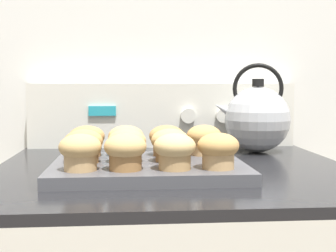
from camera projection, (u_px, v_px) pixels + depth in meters
name	position (u px, v px, depth m)	size (l,w,h in m)	color
wall_back	(161.00, 44.00, 1.32)	(8.00, 0.05, 2.40)	silver
control_panel	(163.00, 115.00, 1.29)	(0.72, 0.07, 0.17)	silver
muffin_pan	(148.00, 168.00, 0.90)	(0.37, 0.28, 0.02)	#4C4C51
muffin_r0_c0	(80.00, 151.00, 0.81)	(0.07, 0.07, 0.06)	tan
muffin_r0_c1	(125.00, 151.00, 0.81)	(0.07, 0.07, 0.06)	olive
muffin_r0_c2	(175.00, 150.00, 0.82)	(0.07, 0.07, 0.06)	tan
muffin_r0_c3	(218.00, 150.00, 0.83)	(0.07, 0.07, 0.06)	tan
muffin_r1_c0	(84.00, 145.00, 0.89)	(0.07, 0.07, 0.06)	olive
muffin_r1_c1	(127.00, 145.00, 0.89)	(0.07, 0.07, 0.06)	tan
muffin_r1_c2	(170.00, 144.00, 0.90)	(0.07, 0.07, 0.06)	olive
muffin_r2_c0	(87.00, 140.00, 0.97)	(0.07, 0.07, 0.06)	olive
muffin_r2_c1	(126.00, 140.00, 0.97)	(0.07, 0.07, 0.06)	#A37A4C
muffin_r2_c2	(167.00, 139.00, 0.98)	(0.07, 0.07, 0.06)	olive
muffin_r2_c3	(204.00, 139.00, 0.99)	(0.07, 0.07, 0.06)	tan
tea_kettle	(257.00, 118.00, 1.18)	(0.20, 0.17, 0.22)	#ADAFB5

